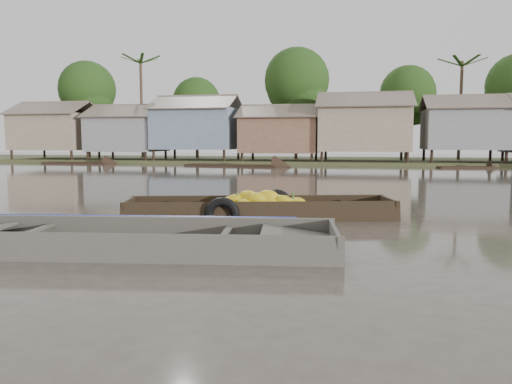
# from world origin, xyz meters

# --- Properties ---
(ground) EXTENTS (120.00, 120.00, 0.00)m
(ground) POSITION_xyz_m (0.00, 0.00, 0.00)
(ground) COLOR #453C35
(ground) RESTS_ON ground
(riverbank) EXTENTS (120.00, 12.47, 10.22)m
(riverbank) POSITION_xyz_m (3.03, 31.86, 3.07)
(riverbank) COLOR #384723
(riverbank) RESTS_ON ground
(banana_boat) EXTENTS (6.49, 2.98, 0.88)m
(banana_boat) POSITION_xyz_m (-0.37, 2.68, 0.20)
(banana_boat) COLOR black
(banana_boat) RESTS_ON ground
(viewer_boat) EXTENTS (7.28, 2.77, 0.57)m
(viewer_boat) POSITION_xyz_m (-1.82, -1.19, 0.05)
(viewer_boat) COLOR #47433C
(viewer_boat) RESTS_ON ground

